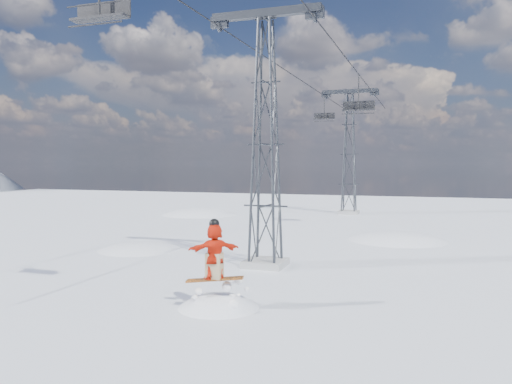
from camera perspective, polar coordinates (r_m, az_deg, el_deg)
ground at (r=15.98m, az=-10.92°, el=-13.69°), size 120.00×120.00×0.00m
snow_terrain at (r=39.31m, az=-0.79°, el=-17.97°), size 39.00×37.00×22.00m
lift_tower_near at (r=22.33m, az=1.10°, el=5.37°), size 5.20×1.80×11.43m
lift_tower_far at (r=46.74m, az=10.61°, el=4.21°), size 5.20×1.80×11.43m
haul_cables at (r=34.01m, az=7.26°, el=13.74°), size 4.46×51.00×0.06m
snowboarder_jump at (r=17.11m, az=-4.28°, el=-18.23°), size 4.40×4.40×6.86m
lift_chair_near at (r=16.04m, az=-17.32°, el=19.04°), size 1.82×0.52×2.26m
lift_chair_mid at (r=36.04m, az=11.63°, el=9.54°), size 2.23×0.64×2.77m
lift_chair_far at (r=46.58m, az=7.81°, el=8.54°), size 1.90×0.55×2.36m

